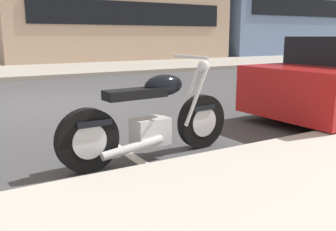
% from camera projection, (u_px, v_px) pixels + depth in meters
% --- Properties ---
extents(ground_plane, '(260.00, 260.00, 0.00)m').
position_uv_depth(ground_plane, '(50.00, 104.00, 7.42)').
color(ground_plane, '#3D3D3F').
extents(sidewalk_far_curb, '(120.00, 5.00, 0.14)m').
position_uv_depth(sidewalk_far_curb, '(254.00, 61.00, 19.16)').
color(sidewalk_far_curb, gray).
rests_on(sidewalk_far_curb, ground).
extents(parking_stall_stripe, '(0.12, 2.20, 0.01)m').
position_uv_depth(parking_stall_stripe, '(130.00, 155.00, 4.24)').
color(parking_stall_stripe, silver).
rests_on(parking_stall_stripe, ground).
extents(parked_motorcycle, '(2.12, 0.62, 1.12)m').
position_uv_depth(parked_motorcycle, '(152.00, 120.00, 4.06)').
color(parked_motorcycle, black).
rests_on(parked_motorcycle, ground).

